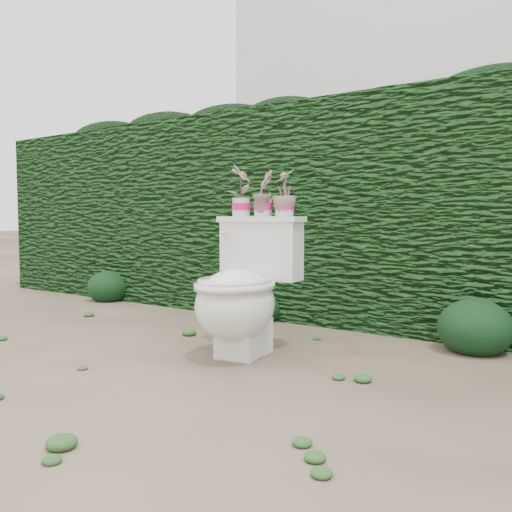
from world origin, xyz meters
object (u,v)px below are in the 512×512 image
Objects in this scene: potted_plant_left at (241,192)px; potted_plant_right at (284,194)px; toilet at (242,293)px; potted_plant_center at (263,194)px.

potted_plant_left is 0.28m from potted_plant_right.
toilet is 3.08× the size of potted_plant_right.
potted_plant_left is at bearing 119.39° from toilet.
potted_plant_center reaches higher than potted_plant_right.
potted_plant_right is (0.13, 0.02, -0.00)m from potted_plant_center.
potted_plant_left is 1.15× the size of potted_plant_center.
toilet is 3.01× the size of potted_plant_center.
potted_plant_center is 0.14m from potted_plant_right.
potted_plant_center is at bearing 87.50° from toilet.
potted_plant_left reaches higher than toilet.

